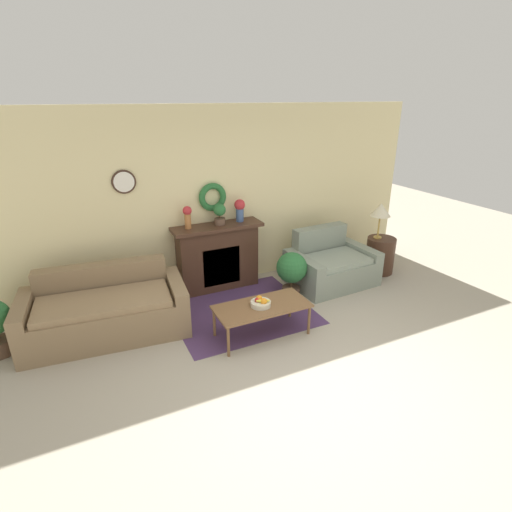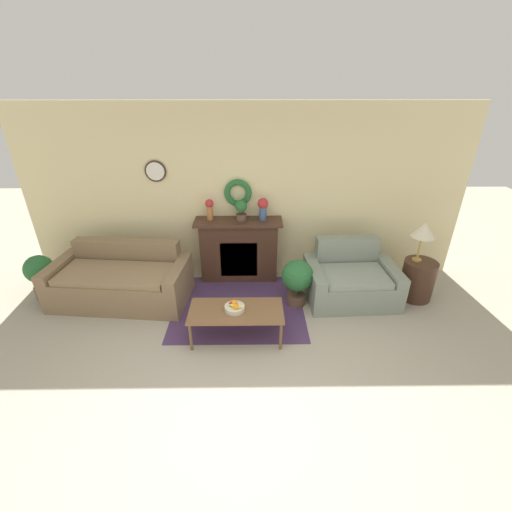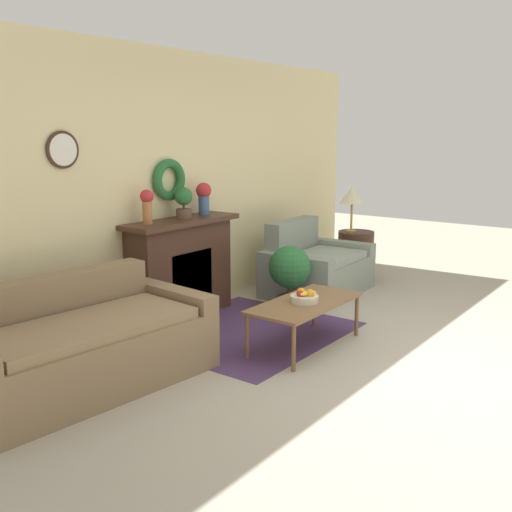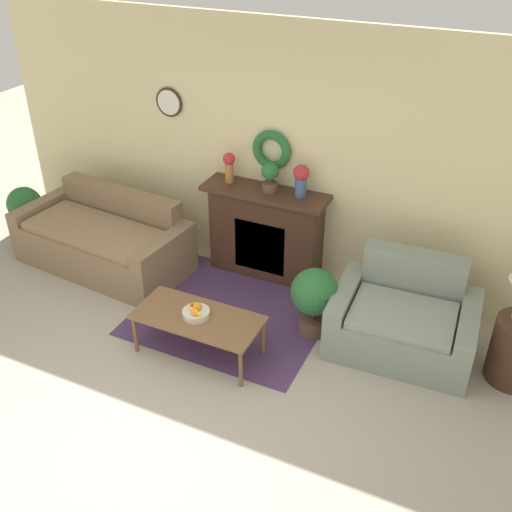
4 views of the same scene
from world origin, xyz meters
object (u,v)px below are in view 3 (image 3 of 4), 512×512
Objects in this scene: potted_plant_on_mantel at (184,201)px; vase_on_mantel_right at (204,196)px; fireplace at (181,268)px; loveseat_right at (315,268)px; table_lamp at (352,196)px; fruit_bowl at (304,297)px; coffee_table at (305,305)px; potted_plant_floor_by_loveseat at (290,271)px; side_table_by_loveseat at (356,254)px; vase_on_mantel_left at (147,204)px; couch_left at (80,348)px.

vase_on_mantel_right is at bearing 3.48° from potted_plant_on_mantel.
fireplace reaches higher than loveseat_right.
loveseat_right is at bearing -178.49° from table_lamp.
coffee_table is at bearing 4.21° from fruit_bowl.
table_lamp is at bearing -1.32° from loveseat_right.
table_lamp reaches higher than potted_plant_floor_by_loveseat.
side_table_by_loveseat is (2.67, 0.88, -0.16)m from fruit_bowl.
vase_on_mantel_right is at bearing 121.26° from potted_plant_floor_by_loveseat.
vase_on_mantel_left reaches higher than fruit_bowl.
loveseat_right is 2.26× the size of table_lamp.
fruit_bowl is at bearing -104.39° from vase_on_mantel_right.
coffee_table is 2.80m from side_table_by_loveseat.
potted_plant_floor_by_loveseat is (-1.76, -0.20, -0.64)m from table_lamp.
loveseat_right is at bearing 5.53° from couch_left.
loveseat_right is 2.20× the size of side_table_by_loveseat.
vase_on_mantel_left is at bearing 180.00° from vase_on_mantel_right.
potted_plant_on_mantel is at bearing 157.41° from loveseat_right.
couch_left is 2.07m from potted_plant_on_mantel.
vase_on_mantel_right is at bearing 0.00° from vase_on_mantel_left.
vase_on_mantel_right is at bearing 165.45° from table_lamp.
couch_left is 5.96× the size of vase_on_mantel_right.
loveseat_right is (3.39, 0.00, -0.01)m from couch_left.
fireplace is 1.83m from couch_left.
vase_on_mantel_left is (-0.43, 0.01, 0.70)m from fireplace.
coffee_table is (1.73, -0.90, 0.07)m from couch_left.
side_table_by_loveseat is (4.38, -0.02, -0.00)m from couch_left.
vase_on_mantel_left is at bearing 105.66° from fruit_bowl.
couch_left is 1.74× the size of coffee_table.
potted_plant_on_mantel is at bearing 136.58° from potted_plant_floor_by_loveseat.
coffee_table is 1.65× the size of potted_plant_floor_by_loveseat.
side_table_by_loveseat is at bearing 5.23° from couch_left.
vase_on_mantel_left is (-0.44, 1.50, 0.84)m from coffee_table.
potted_plant_floor_by_loveseat is at bearing -42.27° from fireplace.
table_lamp is 1.88m from potted_plant_floor_by_loveseat.
vase_on_mantel_right is (0.38, 0.01, 0.70)m from fireplace.
vase_on_mantel_right is at bearing 164.71° from side_table_by_loveseat.
loveseat_right is 1.14× the size of coffee_table.
couch_left is 3.45× the size of table_lamp.
vase_on_mantel_left is (-3.09, 0.63, 0.92)m from side_table_by_loveseat.
potted_plant_floor_by_loveseat is (0.80, -0.76, -0.77)m from potted_plant_on_mantel.
vase_on_mantel_left reaches higher than table_lamp.
vase_on_mantel_left is (1.29, 0.61, 0.91)m from couch_left.
couch_left is at bearing 179.74° from side_table_by_loveseat.
potted_plant_on_mantel is at bearing 167.69° from table_lamp.
vase_on_mantel_left is 0.46× the size of potted_plant_floor_by_loveseat.
potted_plant_floor_by_loveseat is (-1.81, -0.15, 0.13)m from side_table_by_loveseat.
couch_left is 2.37m from vase_on_mantel_right.
fruit_bowl is 0.42× the size of table_lamp.
table_lamp is (2.61, -0.57, 0.56)m from fireplace.
couch_left is 4.39m from table_lamp.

